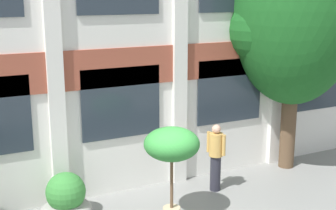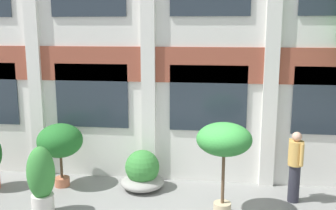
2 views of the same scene
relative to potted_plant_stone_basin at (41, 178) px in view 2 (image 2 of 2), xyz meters
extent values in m
cube|color=silver|center=(3.49, 2.60, 3.57)|extent=(15.38, 0.50, 8.82)
cube|color=#9E4C38|center=(3.49, 2.33, 2.26)|extent=(15.38, 0.06, 0.90)
cube|color=silver|center=(-1.12, 2.29, 3.57)|extent=(0.36, 0.16, 8.82)
cube|color=silver|center=(1.96, 2.29, 3.57)|extent=(0.36, 0.16, 8.82)
cube|color=silver|center=(5.03, 2.29, 3.57)|extent=(0.36, 0.16, 8.82)
cube|color=#28333D|center=(0.42, 2.32, 1.41)|extent=(1.97, 0.04, 1.70)
cube|color=#28333D|center=(3.49, 2.32, 1.41)|extent=(1.97, 0.04, 1.70)
cube|color=#28333D|center=(6.57, 2.32, 1.41)|extent=(1.97, 0.04, 1.70)
cylinder|color=beige|center=(0.00, 0.00, -0.62)|extent=(0.48, 0.48, 0.45)
ellipsoid|color=#388438|center=(0.00, 0.00, 0.11)|extent=(0.60, 0.60, 1.18)
sphere|color=#E04C23|center=(0.00, 0.00, 0.49)|extent=(0.33, 0.33, 0.33)
ellipsoid|color=gray|center=(1.89, 1.65, -0.67)|extent=(1.10, 1.10, 0.35)
sphere|color=#388438|center=(1.89, 1.65, -0.26)|extent=(0.87, 0.87, 0.87)
cylinder|color=#B76647|center=(-0.20, 1.55, -0.73)|extent=(0.38, 0.38, 0.23)
cylinder|color=#4C3826|center=(-0.20, 1.55, -0.20)|extent=(0.07, 0.07, 0.82)
ellipsoid|color=#236B28|center=(-0.20, 1.55, 0.38)|extent=(1.15, 1.15, 0.85)
cylinder|color=tan|center=(3.90, 0.51, -0.71)|extent=(0.38, 0.38, 0.26)
cylinder|color=brown|center=(3.90, 0.51, 0.08)|extent=(0.07, 0.07, 1.31)
ellipsoid|color=#2D7A33|center=(3.90, 0.51, 0.87)|extent=(1.18, 1.18, 0.69)
cylinder|color=#282833|center=(5.56, 1.37, -0.39)|extent=(0.26, 0.26, 0.90)
cylinder|color=tan|center=(5.56, 1.37, 0.35)|extent=(0.34, 0.34, 0.57)
sphere|color=tan|center=(5.56, 1.37, 0.74)|extent=(0.22, 0.22, 0.22)
cylinder|color=tan|center=(5.47, 1.57, 0.37)|extent=(0.09, 0.09, 0.52)
cylinder|color=tan|center=(5.65, 1.17, 0.37)|extent=(0.09, 0.09, 0.52)
camera|label=1|loc=(-0.37, -7.77, 3.95)|focal=50.00mm
camera|label=2|loc=(3.76, -7.59, 3.18)|focal=42.00mm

